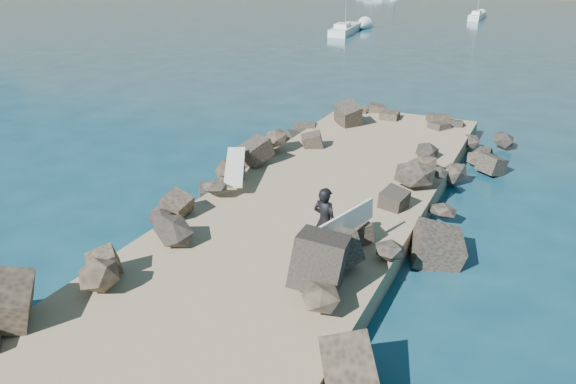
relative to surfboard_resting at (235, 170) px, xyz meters
The scene contains 8 objects.
ground 2.93m from the surfboard_resting, 16.55° to the right, with size 800.00×800.00×0.00m, color #0F384C.
jetty 3.90m from the surfboard_resting, 46.60° to the right, with size 6.00×26.00×0.60m, color #8C7759.
riprap_left 2.36m from the surfboard_resting, 96.75° to the right, with size 2.60×22.00×1.00m, color black.
riprap_right 6.01m from the surfboard_resting, 22.42° to the right, with size 2.60×22.00×1.00m, color black.
surfboard_resting is the anchor object (origin of this frame).
surfer_with_board 5.04m from the surfboard_resting, 34.63° to the right, with size 1.18×1.99×1.68m.
sailboat_b 55.88m from the surfboard_resting, 91.11° to the left, with size 1.20×5.35×6.63m.
sailboat_a 39.70m from the surfboard_resting, 105.41° to the left, with size 2.54×7.47×8.80m.
Camera 1 is at (5.64, -12.77, 7.10)m, focal length 35.00 mm.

